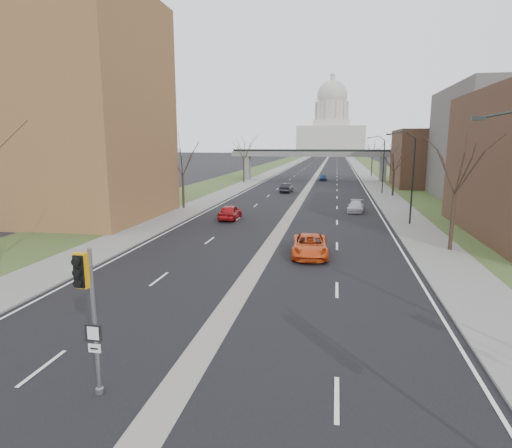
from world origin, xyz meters
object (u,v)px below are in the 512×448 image
(car_left_far, at_px, (287,188))
(car_right_near, at_px, (310,245))
(signal_pole_median, at_px, (87,297))
(car_left_near, at_px, (230,212))
(car_right_mid, at_px, (356,206))
(car_right_far, at_px, (323,177))

(car_left_far, relative_size, car_right_near, 0.83)
(signal_pole_median, xyz_separation_m, car_left_far, (-0.65, 56.67, -2.52))
(signal_pole_median, bearing_deg, car_left_far, 91.65)
(car_left_near, height_order, car_left_far, car_left_near)
(car_right_mid, relative_size, car_right_far, 1.08)
(signal_pole_median, relative_size, car_right_far, 1.18)
(car_right_near, bearing_deg, car_right_mid, 75.29)
(car_left_near, height_order, car_right_mid, car_left_near)
(car_left_near, height_order, car_right_far, car_left_near)
(car_left_far, height_order, car_right_far, car_left_far)
(signal_pole_median, distance_m, car_right_mid, 39.75)
(car_right_near, relative_size, car_right_far, 1.33)
(car_left_far, bearing_deg, signal_pole_median, 94.05)
(car_left_far, xyz_separation_m, car_right_mid, (9.97, -18.11, -0.10))
(signal_pole_median, bearing_deg, car_right_near, 74.40)
(car_left_far, distance_m, car_right_far, 23.95)
(signal_pole_median, distance_m, car_right_near, 19.07)
(signal_pole_median, xyz_separation_m, car_right_near, (5.40, 18.11, -2.51))
(signal_pole_median, xyz_separation_m, car_left_near, (-3.52, 31.13, -2.47))
(car_left_near, distance_m, car_right_near, 15.77)
(car_left_far, height_order, car_right_near, car_right_near)
(signal_pole_median, height_order, car_left_near, signal_pole_median)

